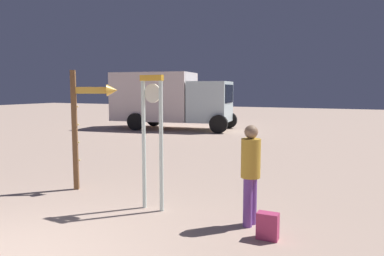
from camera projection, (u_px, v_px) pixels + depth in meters
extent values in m
cylinder|color=white|center=(144.00, 145.00, 6.47)|extent=(0.07, 0.07, 2.28)
cylinder|color=white|center=(161.00, 147.00, 6.29)|extent=(0.07, 0.07, 2.28)
cube|color=gold|center=(152.00, 78.00, 6.25)|extent=(0.46, 0.11, 0.10)
cylinder|color=white|center=(153.00, 93.00, 6.31)|extent=(0.33, 0.06, 0.33)
cube|color=black|center=(154.00, 93.00, 6.33)|extent=(0.07, 0.02, 0.07)
cube|color=black|center=(154.00, 93.00, 6.33)|extent=(0.10, 0.02, 0.11)
cube|color=brown|center=(75.00, 131.00, 7.67)|extent=(0.14, 0.14, 2.53)
cube|color=yellow|center=(92.00, 90.00, 7.61)|extent=(0.59, 0.38, 0.14)
cone|color=yellow|center=(112.00, 90.00, 7.65)|extent=(0.32, 0.33, 0.25)
sphere|color=#FDE98A|center=(80.00, 160.00, 7.74)|extent=(0.04, 0.04, 0.04)
sphere|color=#F0F18E|center=(79.00, 142.00, 7.70)|extent=(0.04, 0.04, 0.04)
sphere|color=#FFEC93|center=(78.00, 125.00, 7.66)|extent=(0.04, 0.04, 0.04)
sphere|color=#FFDA8B|center=(78.00, 107.00, 7.62)|extent=(0.04, 0.04, 0.04)
sphere|color=#F3EC95|center=(77.00, 88.00, 7.58)|extent=(0.04, 0.04, 0.04)
cylinder|color=#72439B|center=(248.00, 203.00, 5.63)|extent=(0.14, 0.14, 0.77)
cylinder|color=#72439B|center=(252.00, 200.00, 5.76)|extent=(0.14, 0.14, 0.77)
cylinder|color=gold|center=(251.00, 158.00, 5.62)|extent=(0.30, 0.30, 0.61)
sphere|color=#927255|center=(251.00, 132.00, 5.58)|extent=(0.21, 0.21, 0.21)
cube|color=#BD3864|center=(268.00, 226.00, 5.18)|extent=(0.30, 0.17, 0.39)
cube|color=#BB3274|center=(269.00, 227.00, 5.28)|extent=(0.21, 0.04, 0.17)
cube|color=silver|center=(154.00, 97.00, 19.75)|extent=(4.51, 2.85, 2.56)
cube|color=silver|center=(210.00, 102.00, 18.83)|extent=(2.23, 2.45, 2.08)
cube|color=black|center=(229.00, 94.00, 18.48)|extent=(0.27, 1.86, 0.91)
cylinder|color=black|center=(219.00, 124.00, 17.59)|extent=(0.92, 0.36, 0.90)
cylinder|color=black|center=(229.00, 120.00, 19.84)|extent=(0.92, 0.36, 0.90)
cylinder|color=black|center=(136.00, 122.00, 18.92)|extent=(0.92, 0.36, 0.90)
cylinder|color=black|center=(154.00, 118.00, 21.17)|extent=(0.92, 0.36, 0.90)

